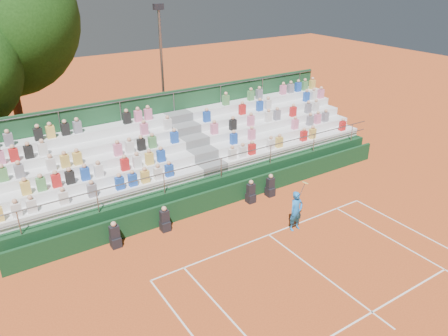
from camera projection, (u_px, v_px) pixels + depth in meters
ground at (269, 235)px, 18.63m from camera, size 90.00×90.00×0.00m
courtside_wall at (227, 195)px, 20.85m from camera, size 20.00×0.15×1.00m
line_officials at (205, 208)px, 19.78m from camera, size 8.42×0.40×1.19m
grandstand at (193, 161)px, 23.06m from camera, size 20.00×5.20×4.40m
tennis_player at (296, 211)px, 18.68m from camera, size 0.87×0.45×2.22m
floodlight_mast at (162, 67)px, 26.34m from camera, size 0.60×0.25×8.52m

